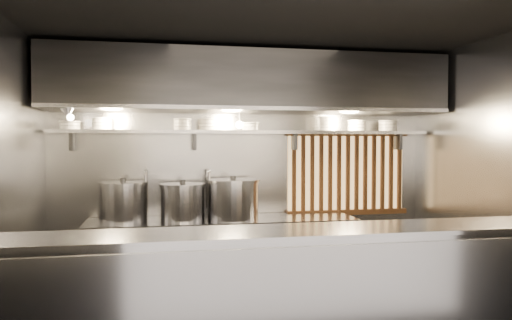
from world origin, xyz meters
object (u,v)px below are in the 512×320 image
object	(u,v)px
pendant_bulb	(240,125)
stock_pot_left	(123,201)
stock_pot_mid	(233,199)
heat_lamp	(68,112)
stock_pot_right	(183,202)

from	to	relation	value
pendant_bulb	stock_pot_left	distance (m)	1.54
stock_pot_mid	pendant_bulb	bearing A→B (deg)	46.86
heat_lamp	stock_pot_left	size ratio (longest dim) A/B	0.58
stock_pot_left	heat_lamp	bearing A→B (deg)	-148.21
pendant_bulb	stock_pot_right	xyz separation A→B (m)	(-0.65, -0.09, -0.86)
heat_lamp	stock_pot_left	world-z (taller)	heat_lamp
pendant_bulb	stock_pot_left	world-z (taller)	pendant_bulb
pendant_bulb	stock_pot_right	distance (m)	1.08
stock_pot_mid	stock_pot_right	world-z (taller)	stock_pot_mid
heat_lamp	stock_pot_right	distance (m)	1.52
pendant_bulb	stock_pot_left	bearing A→B (deg)	-178.37
stock_pot_right	stock_pot_left	bearing A→B (deg)	175.49
stock_pot_mid	stock_pot_right	distance (m)	0.56
stock_pot_left	stock_pot_mid	distance (m)	1.20
stock_pot_right	heat_lamp	bearing A→B (deg)	-167.12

